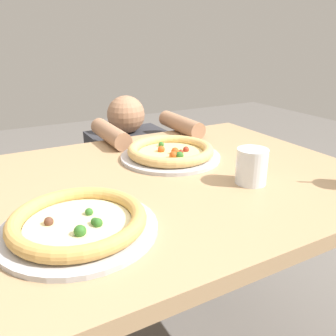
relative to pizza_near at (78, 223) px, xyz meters
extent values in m
cube|color=tan|center=(0.32, 0.19, -0.04)|extent=(1.19, 0.92, 0.04)
cylinder|color=#826748|center=(0.83, 0.57, -0.42)|extent=(0.07, 0.07, 0.71)
cylinder|color=#B7B7BC|center=(0.00, 0.00, -0.02)|extent=(0.34, 0.34, 0.01)
cylinder|color=beige|center=(0.00, 0.00, 0.00)|extent=(0.23, 0.23, 0.01)
torus|color=tan|center=(0.00, 0.00, 0.01)|extent=(0.30, 0.30, 0.03)
sphere|color=#2D6623|center=(0.03, -0.02, 0.01)|extent=(0.02, 0.02, 0.02)
sphere|color=brown|center=(-0.06, 0.02, 0.01)|extent=(0.02, 0.02, 0.02)
sphere|color=#2D6623|center=(0.03, -0.03, 0.01)|extent=(0.02, 0.02, 0.02)
sphere|color=#2D6623|center=(0.03, 0.03, 0.01)|extent=(0.02, 0.02, 0.02)
sphere|color=#2D6623|center=(-0.01, -0.05, 0.01)|extent=(0.03, 0.03, 0.03)
cylinder|color=#B7B7BC|center=(0.41, 0.33, -0.02)|extent=(0.34, 0.34, 0.01)
cylinder|color=#E5CC7F|center=(0.41, 0.33, 0.00)|extent=(0.23, 0.23, 0.01)
torus|color=tan|center=(0.41, 0.33, 0.01)|extent=(0.30, 0.30, 0.03)
sphere|color=maroon|center=(0.46, 0.31, 0.01)|extent=(0.02, 0.02, 0.02)
sphere|color=#2D6623|center=(0.41, 0.26, 0.01)|extent=(0.03, 0.03, 0.03)
sphere|color=#BF4C19|center=(0.39, 0.35, 0.01)|extent=(0.02, 0.02, 0.02)
sphere|color=#BF4C19|center=(0.41, 0.30, 0.01)|extent=(0.03, 0.03, 0.03)
sphere|color=maroon|center=(0.44, 0.30, 0.01)|extent=(0.02, 0.02, 0.02)
sphere|color=#2D6623|center=(0.41, 0.40, 0.01)|extent=(0.02, 0.02, 0.02)
sphere|color=#BF4C19|center=(0.39, 0.27, 0.01)|extent=(0.03, 0.03, 0.03)
cylinder|color=silver|center=(0.51, 0.03, 0.03)|extent=(0.09, 0.09, 0.10)
cube|color=white|center=(0.52, 0.02, 0.06)|extent=(0.04, 0.04, 0.03)
cube|color=white|center=(0.52, 0.04, 0.06)|extent=(0.03, 0.03, 0.03)
cube|color=white|center=(0.50, 0.04, 0.06)|extent=(0.03, 0.03, 0.02)
cylinder|color=#333847|center=(0.46, 0.84, -0.55)|extent=(0.29, 0.29, 0.45)
cube|color=#2D2D33|center=(0.46, 0.84, -0.19)|extent=(0.36, 0.22, 0.27)
sphere|color=#A37556|center=(0.46, 0.84, 0.03)|extent=(0.18, 0.18, 0.18)
cylinder|color=#A37556|center=(0.30, 0.61, 0.01)|extent=(0.07, 0.28, 0.07)
cylinder|color=#A37556|center=(0.62, 0.61, 0.01)|extent=(0.07, 0.28, 0.07)
camera|label=1|loc=(-0.15, -0.67, 0.38)|focal=37.42mm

